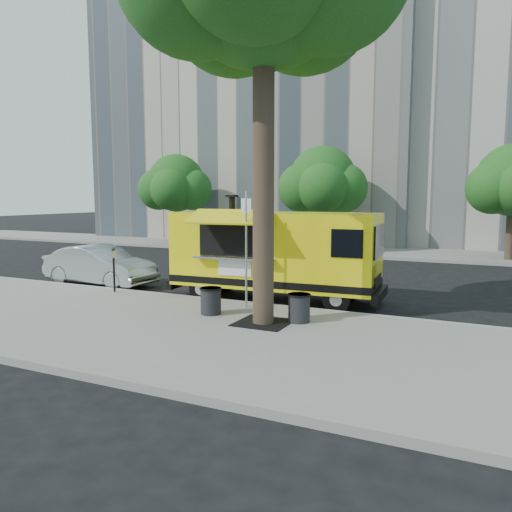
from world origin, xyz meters
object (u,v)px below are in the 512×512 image
(parking_meter, at_px, (114,265))
(far_tree_a, at_px, (176,183))
(trash_bin_right, at_px, (211,300))
(far_tree_b, at_px, (322,181))
(food_truck, at_px, (273,252))
(trash_bin_left, at_px, (299,307))
(sign_post, at_px, (246,243))
(sedan, at_px, (100,266))

(parking_meter, bearing_deg, far_tree_a, 117.15)
(parking_meter, bearing_deg, trash_bin_right, -16.53)
(far_tree_a, xyz_separation_m, far_tree_b, (9.00, 0.40, 0.06))
(far_tree_b, relative_size, trash_bin_right, 8.40)
(trash_bin_right, bearing_deg, far_tree_a, 126.70)
(far_tree_a, relative_size, food_truck, 0.85)
(parking_meter, height_order, trash_bin_right, parking_meter)
(trash_bin_left, bearing_deg, far_tree_b, 105.95)
(far_tree_a, bearing_deg, food_truck, -46.35)
(far_tree_a, bearing_deg, trash_bin_right, -53.30)
(far_tree_b, distance_m, sign_post, 14.61)
(sign_post, bearing_deg, parking_meter, 177.48)
(far_tree_a, relative_size, far_tree_b, 0.97)
(parking_meter, distance_m, sedan, 2.27)
(far_tree_a, bearing_deg, sign_post, -50.17)
(far_tree_b, relative_size, food_truck, 0.87)
(far_tree_b, relative_size, trash_bin_left, 8.42)
(parking_meter, relative_size, food_truck, 0.21)
(far_tree_a, relative_size, sign_post, 1.79)
(trash_bin_right, bearing_deg, parking_meter, 163.47)
(far_tree_b, distance_m, trash_bin_right, 15.76)
(far_tree_b, height_order, parking_meter, far_tree_b)
(far_tree_b, height_order, sign_post, far_tree_b)
(far_tree_a, xyz_separation_m, sedan, (5.20, -12.30, -3.10))
(parking_meter, height_order, sedan, parking_meter)
(food_truck, xyz_separation_m, sedan, (-6.37, -0.17, -0.75))
(sign_post, distance_m, trash_bin_left, 2.35)
(trash_bin_right, bearing_deg, far_tree_b, 97.74)
(trash_bin_right, bearing_deg, food_truck, 79.68)
(far_tree_a, distance_m, trash_bin_left, 20.06)
(food_truck, bearing_deg, parking_meter, -164.75)
(food_truck, distance_m, sedan, 6.42)
(far_tree_b, bearing_deg, parking_meter, -98.10)
(parking_meter, xyz_separation_m, food_truck, (4.57, 1.52, 0.45))
(food_truck, relative_size, sedan, 1.53)
(far_tree_a, height_order, food_truck, far_tree_a)
(far_tree_b, height_order, trash_bin_left, far_tree_b)
(food_truck, height_order, sedan, food_truck)
(far_tree_a, relative_size, trash_bin_left, 8.20)
(far_tree_a, height_order, sign_post, far_tree_a)
(sign_post, height_order, sedan, sign_post)
(trash_bin_left, bearing_deg, parking_meter, 170.96)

